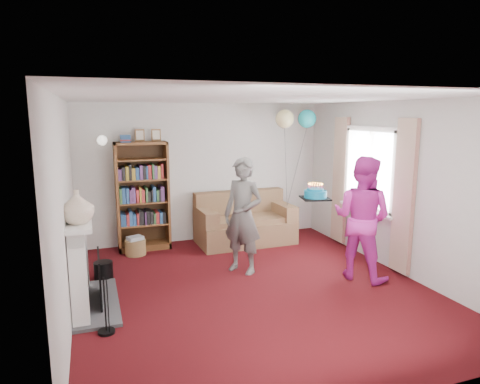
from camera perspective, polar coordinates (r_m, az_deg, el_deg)
name	(u,v)px	position (r m, az deg, el deg)	size (l,w,h in m)	color
ground	(253,289)	(5.87, 1.71, -12.75)	(5.00, 5.00, 0.00)	#310708
wall_back	(204,172)	(7.87, -4.86, 2.62)	(4.50, 0.02, 2.50)	silver
wall_left	(64,210)	(5.15, -22.37, -2.25)	(0.02, 5.00, 2.50)	silver
wall_right	(397,187)	(6.65, 20.25, 0.60)	(0.02, 5.00, 2.50)	silver
ceiling	(254,98)	(5.41, 1.86, 12.48)	(4.50, 5.00, 0.01)	white
fireplace	(85,266)	(5.53, -19.95, -9.22)	(0.55, 1.80, 1.12)	#3F3F42
window_bay	(369,184)	(7.09, 16.81, 0.98)	(0.14, 2.02, 2.20)	white
wall_sconce	(102,140)	(7.41, -17.93, 6.59)	(0.16, 0.23, 0.16)	gold
bookcase	(142,197)	(7.51, -12.90, -0.62)	(0.87, 0.42, 2.06)	#472B14
sofa	(244,223)	(7.81, 0.51, -4.21)	(1.71, 0.90, 0.90)	olive
wicker_basket	(135,247)	(7.35, -13.76, -7.07)	(0.34, 0.34, 0.32)	olive
person_striped	(243,216)	(6.22, 0.39, -3.18)	(0.62, 0.41, 1.70)	black
person_magenta	(362,218)	(6.22, 15.93, -3.37)	(0.85, 0.66, 1.74)	#CC28A0
birthday_cake	(315,194)	(6.16, 10.01, -0.29)	(0.38, 0.38, 0.22)	black
balloons	(296,119)	(7.77, 7.47, 9.65)	(0.77, 0.33, 1.72)	#3F3F3F
mantel_vase	(77,207)	(4.99, -20.89, -1.83)	(0.35, 0.35, 0.37)	beige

